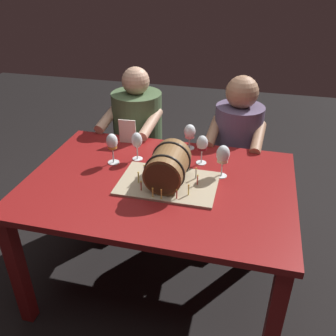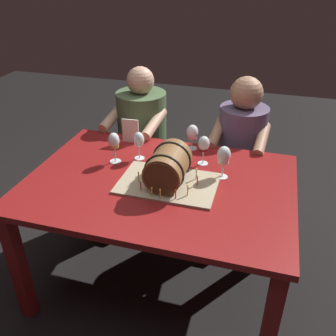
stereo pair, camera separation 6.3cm
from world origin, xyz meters
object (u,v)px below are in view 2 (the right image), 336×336
person_seated_left (143,147)px  wine_glass_amber (114,142)px  wine_glass_red (204,145)px  wine_glass_white (224,157)px  wine_glass_rose (192,133)px  dining_table (159,196)px  wine_glass_empty (139,141)px  barrel_cake (168,169)px  menu_card (131,131)px  person_seated_right (239,163)px

person_seated_left → wine_glass_amber: bearing=-85.1°
wine_glass_red → wine_glass_white: size_ratio=0.94×
wine_glass_rose → wine_glass_white: size_ratio=0.86×
dining_table → wine_glass_rose: bearing=78.8°
wine_glass_red → wine_glass_empty: (-0.38, -0.04, -0.00)m
dining_table → person_seated_left: bearing=116.3°
wine_glass_red → person_seated_left: 0.81m
barrel_cake → wine_glass_amber: size_ratio=2.79×
wine_glass_red → menu_card: wine_glass_red is taller
dining_table → barrel_cake: 0.20m
dining_table → wine_glass_white: 0.42m
wine_glass_rose → barrel_cake: bearing=-93.7°
barrel_cake → person_seated_left: (-0.42, 0.76, -0.30)m
barrel_cake → person_seated_right: person_seated_right is taller
wine_glass_amber → wine_glass_white: bearing=0.2°
wine_glass_white → wine_glass_empty: bearing=171.7°
person_seated_right → person_seated_left: bearing=180.0°
person_seated_right → wine_glass_rose: bearing=-131.9°
wine_glass_rose → wine_glass_empty: (-0.27, -0.22, 0.01)m
wine_glass_empty → person_seated_right: size_ratio=0.15×
dining_table → menu_card: 0.55m
dining_table → wine_glass_empty: size_ratio=8.34×
barrel_cake → wine_glass_rose: (0.03, 0.44, 0.01)m
person_seated_right → barrel_cake: bearing=-112.2°
wine_glass_white → person_seated_right: bearing=86.0°
wine_glass_red → person_seated_right: size_ratio=0.15×
wine_glass_rose → wine_glass_red: wine_glass_red is taller
menu_card → barrel_cake: bearing=-52.5°
person_seated_left → menu_card: bearing=-82.1°
wine_glass_white → wine_glass_empty: 0.52m
wine_glass_white → wine_glass_rose: bearing=129.2°
wine_glass_rose → wine_glass_empty: size_ratio=0.93×
barrel_cake → person_seated_right: (0.31, 0.76, -0.32)m
wine_glass_rose → person_seated_right: (0.28, 0.31, -0.33)m
menu_card → wine_glass_white: bearing=-26.9°
person_seated_left → dining_table: bearing=-63.7°
wine_glass_red → menu_card: 0.53m
dining_table → person_seated_left: 0.83m
dining_table → menu_card: menu_card is taller
menu_card → person_seated_right: person_seated_right is taller
wine_glass_rose → wine_glass_empty: wine_glass_empty is taller
wine_glass_amber → wine_glass_red: 0.52m
wine_glass_red → wine_glass_white: bearing=-41.8°
barrel_cake → person_seated_right: bearing=67.8°
wine_glass_amber → wine_glass_white: 0.63m
dining_table → wine_glass_rose: size_ratio=8.92×
wine_glass_amber → person_seated_right: size_ratio=0.16×
wine_glass_amber → wine_glass_white: (0.63, 0.00, -0.00)m
wine_glass_amber → wine_glass_empty: wine_glass_amber is taller
wine_glass_white → person_seated_left: bearing=138.7°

